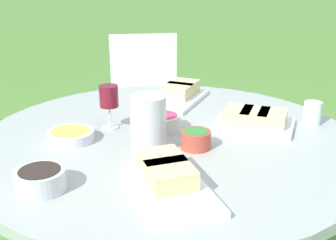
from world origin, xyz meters
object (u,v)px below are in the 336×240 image
chair_near_right (145,93)px  wine_glass (109,98)px  water_pitcher (148,123)px  dining_table (168,161)px

chair_near_right → wine_glass: bearing=159.2°
chair_near_right → wine_glass: size_ratio=5.32×
water_pitcher → wine_glass: (0.23, 0.09, 0.03)m
dining_table → wine_glass: bearing=54.0°
chair_near_right → water_pitcher: bearing=166.3°
wine_glass → dining_table: bearing=-126.0°
dining_table → water_pitcher: size_ratio=7.37×
dining_table → water_pitcher: bearing=135.0°
dining_table → chair_near_right: 1.23m
chair_near_right → water_pitcher: (-1.31, 0.32, 0.29)m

